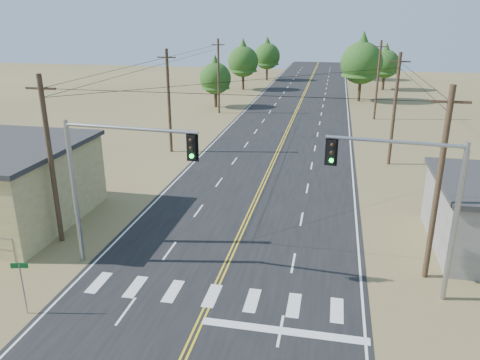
# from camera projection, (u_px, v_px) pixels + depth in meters

# --- Properties ---
(road) EXTENTS (15.00, 200.00, 0.02)m
(road) POSITION_uv_depth(u_px,v_px,m) (272.00, 163.00, 43.17)
(road) COLOR black
(road) RESTS_ON ground
(utility_pole_left_near) EXTENTS (1.80, 0.30, 10.00)m
(utility_pole_left_near) POSITION_uv_depth(u_px,v_px,m) (51.00, 160.00, 26.80)
(utility_pole_left_near) COLOR #4C3826
(utility_pole_left_near) RESTS_ON ground
(utility_pole_left_mid) EXTENTS (1.80, 0.30, 10.00)m
(utility_pole_left_mid) POSITION_uv_depth(u_px,v_px,m) (169.00, 101.00, 45.28)
(utility_pole_left_mid) COLOR #4C3826
(utility_pole_left_mid) RESTS_ON ground
(utility_pole_left_far) EXTENTS (1.80, 0.30, 10.00)m
(utility_pole_left_far) POSITION_uv_depth(u_px,v_px,m) (219.00, 76.00, 63.75)
(utility_pole_left_far) COLOR #4C3826
(utility_pole_left_far) RESTS_ON ground
(utility_pole_right_near) EXTENTS (1.80, 0.30, 10.00)m
(utility_pole_right_near) POSITION_uv_depth(u_px,v_px,m) (438.00, 185.00, 22.88)
(utility_pole_right_near) COLOR #4C3826
(utility_pole_right_near) RESTS_ON ground
(utility_pole_right_mid) EXTENTS (1.80, 0.30, 10.00)m
(utility_pole_right_mid) POSITION_uv_depth(u_px,v_px,m) (394.00, 109.00, 41.35)
(utility_pole_right_mid) COLOR #4C3826
(utility_pole_right_mid) RESTS_ON ground
(utility_pole_right_far) EXTENTS (1.80, 0.30, 10.00)m
(utility_pole_right_far) POSITION_uv_depth(u_px,v_px,m) (378.00, 80.00, 59.83)
(utility_pole_right_far) COLOR #4C3826
(utility_pole_right_far) RESTS_ON ground
(signal_mast_left) EXTENTS (7.24, 0.90, 7.99)m
(signal_mast_left) POSITION_uv_depth(u_px,v_px,m) (107.00, 171.00, 23.84)
(signal_mast_left) COLOR gray
(signal_mast_left) RESTS_ON ground
(signal_mast_right) EXTENTS (6.19, 0.89, 7.83)m
(signal_mast_right) POSITION_uv_depth(u_px,v_px,m) (417.00, 193.00, 21.37)
(signal_mast_right) COLOR gray
(signal_mast_right) RESTS_ON ground
(street_sign) EXTENTS (0.77, 0.20, 2.62)m
(street_sign) POSITION_uv_depth(u_px,v_px,m) (22.00, 280.00, 20.97)
(street_sign) COLOR gray
(street_sign) RESTS_ON ground
(tree_left_near) EXTENTS (4.57, 4.57, 7.62)m
(tree_left_near) POSITION_uv_depth(u_px,v_px,m) (215.00, 75.00, 68.08)
(tree_left_near) COLOR #3F2D1E
(tree_left_near) RESTS_ON ground
(tree_left_mid) EXTENTS (5.46, 5.46, 9.10)m
(tree_left_mid) POSITION_uv_depth(u_px,v_px,m) (243.00, 58.00, 83.85)
(tree_left_mid) COLOR #3F2D1E
(tree_left_mid) RESTS_ON ground
(tree_left_far) EXTENTS (5.32, 5.32, 8.86)m
(tree_left_far) POSITION_uv_depth(u_px,v_px,m) (267.00, 54.00, 96.27)
(tree_left_far) COLOR #3F2D1E
(tree_left_far) RESTS_ON ground
(tree_right_near) EXTENTS (6.44, 6.44, 10.73)m
(tree_right_near) POSITION_uv_depth(u_px,v_px,m) (362.00, 59.00, 72.20)
(tree_right_near) COLOR #3F2D1E
(tree_right_near) RESTS_ON ground
(tree_right_mid) EXTENTS (5.03, 5.03, 8.38)m
(tree_right_mid) POSITION_uv_depth(u_px,v_px,m) (385.00, 61.00, 83.81)
(tree_right_mid) COLOR #3F2D1E
(tree_right_mid) RESTS_ON ground
(tree_right_far) EXTENTS (5.55, 5.55, 9.26)m
(tree_right_far) POSITION_uv_depth(u_px,v_px,m) (362.00, 52.00, 96.77)
(tree_right_far) COLOR #3F2D1E
(tree_right_far) RESTS_ON ground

